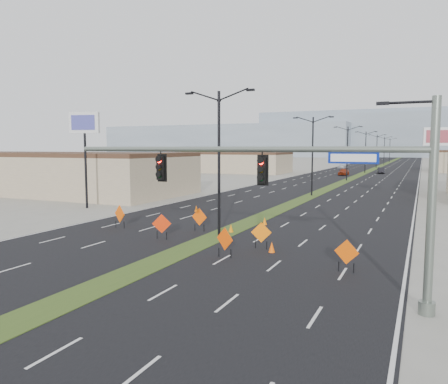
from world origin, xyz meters
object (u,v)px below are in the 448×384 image
at_px(streetlight_0, 219,158).
at_px(construction_sign_0, 120,215).
at_px(construction_sign_2, 199,218).
at_px(streetlight_1, 312,153).
at_px(streetlight_3, 366,151).
at_px(cone_2, 265,221).
at_px(streetlight_5, 384,150).
at_px(streetlight_4, 377,150).
at_px(pole_sign_west, 84,130).
at_px(car_far, 343,166).
at_px(cone_3, 196,209).
at_px(construction_sign_1, 162,225).
at_px(cone_0, 231,228).
at_px(cone_1, 272,247).
at_px(streetlight_6, 390,149).
at_px(construction_sign_4, 261,233).
at_px(car_left, 344,172).
at_px(construction_sign_3, 225,240).
at_px(pole_sign_east_near, 438,144).
at_px(car_mid, 381,171).
at_px(construction_sign_5, 347,253).
at_px(streetlight_2, 347,152).

bearing_deg(streetlight_0, construction_sign_0, -175.72).
xyz_separation_m(streetlight_0, construction_sign_2, (-2.00, 0.84, -4.40)).
relative_size(streetlight_1, streetlight_3, 1.00).
bearing_deg(construction_sign_0, cone_2, 52.42).
relative_size(streetlight_5, construction_sign_2, 5.81).
bearing_deg(streetlight_4, cone_2, -89.18).
relative_size(streetlight_3, pole_sign_west, 1.03).
bearing_deg(cone_2, car_far, 95.87).
relative_size(construction_sign_2, cone_3, 2.88).
distance_m(construction_sign_1, pole_sign_west, 19.52).
bearing_deg(cone_0, cone_1, -44.47).
bearing_deg(streetlight_6, construction_sign_4, -88.63).
bearing_deg(construction_sign_0, car_left, 106.98).
height_order(streetlight_5, construction_sign_3, streetlight_5).
height_order(construction_sign_0, pole_sign_west, pole_sign_west).
bearing_deg(streetlight_0, cone_0, 75.01).
height_order(streetlight_1, pole_sign_east_near, streetlight_1).
bearing_deg(pole_sign_west, cone_3, -2.05).
xyz_separation_m(streetlight_1, car_mid, (3.82, 54.47, -4.70)).
relative_size(cone_1, pole_sign_east_near, 0.08).
xyz_separation_m(construction_sign_0, construction_sign_4, (12.20, -2.04, -0.08)).
xyz_separation_m(cone_1, cone_2, (-3.42, 8.54, -0.01)).
xyz_separation_m(streetlight_1, pole_sign_west, (-18.31, -20.88, 2.53)).
distance_m(construction_sign_1, construction_sign_4, 7.05).
bearing_deg(streetlight_5, cone_1, -88.02).
relative_size(car_left, construction_sign_3, 2.68).
distance_m(streetlight_0, streetlight_4, 112.00).
bearing_deg(cone_2, cone_0, -106.40).
bearing_deg(streetlight_5, car_mid, -86.20).
relative_size(car_left, cone_1, 7.08).
bearing_deg(construction_sign_2, pole_sign_east_near, 57.46).
xyz_separation_m(streetlight_1, construction_sign_5, (9.60, -33.60, -4.44)).
bearing_deg(streetlight_2, construction_sign_5, -81.14).
distance_m(cone_2, pole_sign_east_near, 20.57).
bearing_deg(car_mid, cone_1, -96.16).
relative_size(streetlight_6, construction_sign_5, 6.03).
bearing_deg(construction_sign_3, streetlight_4, 113.97).
distance_m(construction_sign_1, pole_sign_east_near, 29.26).
distance_m(construction_sign_2, cone_0, 2.49).
bearing_deg(pole_sign_west, cone_1, -37.80).
height_order(car_left, construction_sign_3, construction_sign_3).
distance_m(streetlight_0, cone_0, 5.27).
relative_size(construction_sign_1, pole_sign_east_near, 0.21).
relative_size(car_left, cone_0, 7.17).
bearing_deg(cone_2, streetlight_2, 91.73).
distance_m(car_mid, cone_0, 81.25).
xyz_separation_m(car_left, construction_sign_0, (-4.97, -72.68, 0.28)).
xyz_separation_m(construction_sign_3, pole_sign_west, (-21.22, 12.55, 6.94)).
xyz_separation_m(streetlight_0, streetlight_1, (0.00, 28.00, 0.00)).
xyz_separation_m(streetlight_4, cone_2, (1.53, -106.69, -5.10)).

